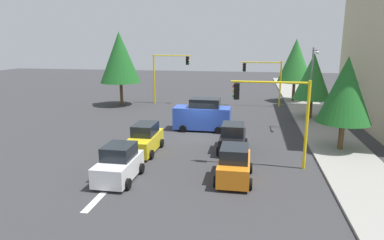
# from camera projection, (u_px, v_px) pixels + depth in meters

# --- Properties ---
(ground_plane) EXTENTS (120.00, 120.00, 0.00)m
(ground_plane) POSITION_uv_depth(u_px,v_px,m) (197.00, 136.00, 27.69)
(ground_plane) COLOR #353538
(sidewalk_kerb) EXTENTS (80.00, 4.00, 0.15)m
(sidewalk_kerb) POSITION_uv_depth(u_px,v_px,m) (321.00, 126.00, 30.72)
(sidewalk_kerb) COLOR gray
(sidewalk_kerb) RESTS_ON ground
(lane_arrow_near) EXTENTS (2.40, 1.10, 1.10)m
(lane_arrow_near) POSITION_uv_depth(u_px,v_px,m) (101.00, 195.00, 17.14)
(lane_arrow_near) COLOR silver
(lane_arrow_near) RESTS_ON ground
(traffic_signal_far_right) EXTENTS (0.36, 4.59, 5.96)m
(traffic_signal_far_right) POSITION_uv_depth(u_px,v_px,m) (168.00, 69.00, 41.13)
(traffic_signal_far_right) COLOR yellow
(traffic_signal_far_right) RESTS_ON ground
(traffic_signal_far_left) EXTENTS (0.36, 4.59, 5.26)m
(traffic_signal_far_left) POSITION_uv_depth(u_px,v_px,m) (264.00, 74.00, 39.34)
(traffic_signal_far_left) COLOR yellow
(traffic_signal_far_left) RESTS_ON ground
(traffic_signal_near_left) EXTENTS (0.36, 4.59, 5.34)m
(traffic_signal_near_left) POSITION_uv_depth(u_px,v_px,m) (275.00, 106.00, 20.13)
(traffic_signal_near_left) COLOR yellow
(traffic_signal_near_left) RESTS_ON ground
(street_lamp_curbside) EXTENTS (2.15, 0.28, 7.00)m
(street_lamp_curbside) POSITION_uv_depth(u_px,v_px,m) (312.00, 80.00, 28.64)
(street_lamp_curbside) COLOR slate
(street_lamp_curbside) RESTS_ON ground
(tree_roadside_near) EXTENTS (3.61, 3.61, 6.56)m
(tree_roadside_near) POSITION_uv_depth(u_px,v_px,m) (346.00, 90.00, 23.05)
(tree_roadside_near) COLOR brown
(tree_roadside_near) RESTS_ON ground
(tree_opposite_side) EXTENTS (4.68, 4.68, 8.58)m
(tree_opposite_side) POSITION_uv_depth(u_px,v_px,m) (120.00, 57.00, 39.76)
(tree_opposite_side) COLOR brown
(tree_opposite_side) RESTS_ON ground
(tree_roadside_far) EXTENTS (4.27, 4.27, 7.80)m
(tree_roadside_far) POSITION_uv_depth(u_px,v_px,m) (296.00, 61.00, 42.22)
(tree_roadside_far) COLOR brown
(tree_roadside_far) RESTS_ON ground
(tree_roadside_mid) EXTENTS (3.53, 3.53, 6.42)m
(tree_roadside_mid) POSITION_uv_depth(u_px,v_px,m) (313.00, 76.00, 32.75)
(tree_roadside_mid) COLOR brown
(tree_roadside_mid) RESTS_ON ground
(delivery_van_blue) EXTENTS (2.22, 4.80, 2.77)m
(delivery_van_blue) POSITION_uv_depth(u_px,v_px,m) (203.00, 116.00, 29.28)
(delivery_van_blue) COLOR blue
(delivery_van_blue) RESTS_ON ground
(car_white) EXTENTS (3.64, 2.07, 1.98)m
(car_white) POSITION_uv_depth(u_px,v_px,m) (119.00, 164.00, 18.85)
(car_white) COLOR white
(car_white) RESTS_ON ground
(car_yellow) EXTENTS (4.18, 1.92, 1.98)m
(car_yellow) POSITION_uv_depth(u_px,v_px,m) (145.00, 139.00, 23.59)
(car_yellow) COLOR yellow
(car_yellow) RESTS_ON ground
(car_black) EXTENTS (3.80, 2.01, 1.98)m
(car_black) POSITION_uv_depth(u_px,v_px,m) (233.00, 138.00, 23.82)
(car_black) COLOR black
(car_black) RESTS_ON ground
(car_orange) EXTENTS (3.74, 2.00, 1.98)m
(car_orange) POSITION_uv_depth(u_px,v_px,m) (234.00, 165.00, 18.81)
(car_orange) COLOR orange
(car_orange) RESTS_ON ground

